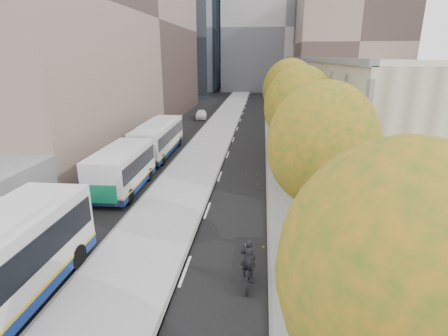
# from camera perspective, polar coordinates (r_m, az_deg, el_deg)

# --- Properties ---
(bus_platform) EXTENTS (4.25, 150.00, 0.15)m
(bus_platform) POSITION_cam_1_polar(r_m,az_deg,el_deg) (36.52, -2.11, 4.49)
(bus_platform) COLOR #B8B8B8
(bus_platform) RESTS_ON ground
(sidewalk) EXTENTS (4.75, 150.00, 0.08)m
(sidewalk) POSITION_cam_1_polar(r_m,az_deg,el_deg) (36.27, 10.53, 4.05)
(sidewalk) COLOR gray
(sidewalk) RESTS_ON ground
(building_tan) EXTENTS (18.00, 92.00, 8.00)m
(building_tan) POSITION_cam_1_polar(r_m,az_deg,el_deg) (65.88, 19.15, 12.93)
(building_tan) COLOR gray
(building_tan) RESTS_ON ground
(building_midrise) EXTENTS (24.00, 46.00, 25.00)m
(building_midrise) POSITION_cam_1_polar(r_m,az_deg,el_deg) (47.73, -25.54, 21.02)
(building_midrise) COLOR gray
(building_midrise) RESTS_ON ground
(building_far_block) EXTENTS (30.00, 18.00, 30.00)m
(building_far_block) POSITION_cam_1_polar(r_m,az_deg,el_deg) (96.51, 9.66, 21.40)
(building_far_block) COLOR #A8A09C
(building_far_block) RESTS_ON ground
(bus_shelter) EXTENTS (1.90, 4.40, 2.53)m
(bus_shelter) POSITION_cam_1_polar(r_m,az_deg,el_deg) (13.50, 24.92, -11.65)
(bus_shelter) COLOR #383A3F
(bus_shelter) RESTS_ON sidewalk
(tree_b) EXTENTS (4.00, 4.00, 6.97)m
(tree_b) POSITION_cam_1_polar(r_m,az_deg,el_deg) (6.61, 26.58, -15.36)
(tree_b) COLOR black
(tree_b) RESTS_ON sidewalk
(tree_c) EXTENTS (4.20, 4.20, 7.28)m
(tree_c) POSITION_cam_1_polar(r_m,az_deg,el_deg) (13.75, 15.71, 3.66)
(tree_c) COLOR black
(tree_c) RESTS_ON sidewalk
(tree_d) EXTENTS (4.40, 4.40, 7.60)m
(tree_d) POSITION_cam_1_polar(r_m,az_deg,el_deg) (22.49, 12.21, 9.75)
(tree_d) COLOR black
(tree_d) RESTS_ON sidewalk
(tree_e) EXTENTS (4.60, 4.60, 7.92)m
(tree_e) POSITION_cam_1_polar(r_m,az_deg,el_deg) (31.38, 10.64, 12.41)
(tree_e) COLOR black
(tree_e) RESTS_ON sidewalk
(bus_far) EXTENTS (2.89, 16.99, 2.82)m
(bus_far) POSITION_cam_1_polar(r_m,az_deg,el_deg) (28.19, -12.66, 3.14)
(bus_far) COLOR silver
(bus_far) RESTS_ON ground
(cyclist) EXTENTS (0.60, 1.61, 2.04)m
(cyclist) POSITION_cam_1_polar(r_m,az_deg,el_deg) (13.77, 3.90, -16.21)
(cyclist) COLOR black
(cyclist) RESTS_ON ground
(distant_car) EXTENTS (2.01, 3.96, 1.29)m
(distant_car) POSITION_cam_1_polar(r_m,az_deg,el_deg) (49.94, -3.75, 8.72)
(distant_car) COLOR white
(distant_car) RESTS_ON ground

